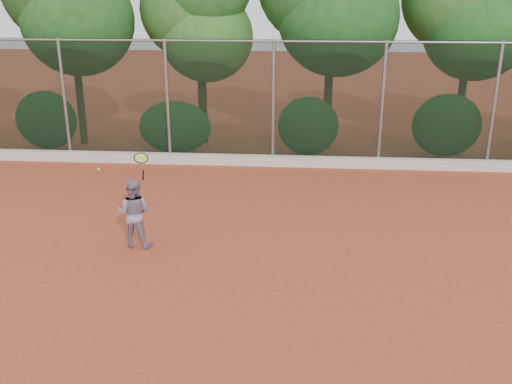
{
  "coord_description": "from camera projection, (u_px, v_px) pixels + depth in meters",
  "views": [
    {
      "loc": [
        0.79,
        -8.8,
        4.72
      ],
      "look_at": [
        0.0,
        1.0,
        1.25
      ],
      "focal_mm": 40.0,
      "sensor_mm": 36.0,
      "label": 1
    }
  ],
  "objects": [
    {
      "name": "tennis_ball_in_flight",
      "position": [
        99.0,
        169.0,
        11.2
      ],
      "size": [
        0.07,
        0.07,
        0.07
      ],
      "color": "#C1D630",
      "rests_on": "ground"
    },
    {
      "name": "chainlink_fence",
      "position": [
        273.0,
        100.0,
        15.87
      ],
      "size": [
        24.09,
        0.09,
        3.5
      ],
      "color": "black",
      "rests_on": "ground"
    },
    {
      "name": "concrete_curb",
      "position": [
        272.0,
        161.0,
        16.27
      ],
      "size": [
        24.0,
        0.2,
        0.3
      ],
      "primitive_type": "cube",
      "color": "beige",
      "rests_on": "ground"
    },
    {
      "name": "tennis_racket",
      "position": [
        141.0,
        160.0,
        10.44
      ],
      "size": [
        0.34,
        0.33,
        0.56
      ],
      "color": "black",
      "rests_on": "ground"
    },
    {
      "name": "foliage_backdrop",
      "position": [
        259.0,
        3.0,
        16.92
      ],
      "size": [
        23.7,
        3.63,
        7.55
      ],
      "color": "#432D19",
      "rests_on": "ground"
    },
    {
      "name": "ground",
      "position": [
        251.0,
        279.0,
        9.91
      ],
      "size": [
        80.0,
        80.0,
        0.0
      ],
      "primitive_type": "plane",
      "color": "#AA4228",
      "rests_on": "ground"
    },
    {
      "name": "tennis_player",
      "position": [
        134.0,
        213.0,
        10.98
      ],
      "size": [
        0.71,
        0.57,
        1.37
      ],
      "primitive_type": "imported",
      "rotation": [
        0.0,
        0.0,
        3.06
      ],
      "color": "gray",
      "rests_on": "ground"
    }
  ]
}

